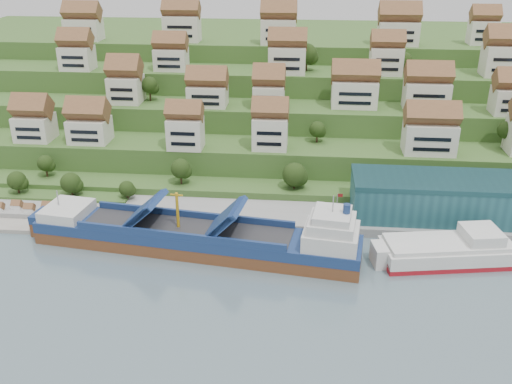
# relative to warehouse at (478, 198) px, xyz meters

# --- Properties ---
(ground) EXTENTS (300.00, 300.00, 0.00)m
(ground) POSITION_rel_warehouse_xyz_m (-52.00, -17.00, -7.20)
(ground) COLOR slate
(ground) RESTS_ON ground
(quay) EXTENTS (180.00, 14.00, 2.20)m
(quay) POSITION_rel_warehouse_xyz_m (-32.00, -2.00, -6.10)
(quay) COLOR gray
(quay) RESTS_ON ground
(pebble_beach) EXTENTS (45.00, 20.00, 1.00)m
(pebble_beach) POSITION_rel_warehouse_xyz_m (-110.00, -5.00, -6.70)
(pebble_beach) COLOR gray
(pebble_beach) RESTS_ON ground
(hillside) EXTENTS (260.00, 128.00, 31.00)m
(hillside) POSITION_rel_warehouse_xyz_m (-52.00, 86.55, 3.46)
(hillside) COLOR #2D4C1E
(hillside) RESTS_ON ground
(hillside_village) EXTENTS (152.82, 64.86, 28.71)m
(hillside_village) POSITION_rel_warehouse_xyz_m (-45.28, 44.77, 17.45)
(hillside_village) COLOR beige
(hillside_village) RESTS_ON ground
(hillside_trees) EXTENTS (134.88, 61.84, 30.47)m
(hillside_trees) POSITION_rel_warehouse_xyz_m (-59.16, 28.23, 9.66)
(hillside_trees) COLOR #243B13
(hillside_trees) RESTS_ON ground
(warehouse) EXTENTS (60.00, 15.00, 10.00)m
(warehouse) POSITION_rel_warehouse_xyz_m (0.00, 0.00, 0.00)
(warehouse) COLOR #21535B
(warehouse) RESTS_ON quay
(flagpole) EXTENTS (1.28, 0.16, 8.00)m
(flagpole) POSITION_rel_warehouse_xyz_m (-33.89, -7.00, -0.32)
(flagpole) COLOR gray
(flagpole) RESTS_ON quay
(beach_huts) EXTENTS (14.40, 3.70, 2.20)m
(beach_huts) POSITION_rel_warehouse_xyz_m (-112.00, -6.25, -5.10)
(beach_huts) COLOR white
(beach_huts) RESTS_ON pebble_beach
(cargo_ship) EXTENTS (74.86, 21.17, 16.36)m
(cargo_ship) POSITION_rel_warehouse_xyz_m (-63.79, -18.61, -4.05)
(cargo_ship) COLOR brown
(cargo_ship) RESTS_ON ground
(second_ship) EXTENTS (29.61, 15.17, 8.19)m
(second_ship) POSITION_rel_warehouse_xyz_m (-9.69, -17.97, -4.73)
(second_ship) COLOR maroon
(second_ship) RESTS_ON ground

